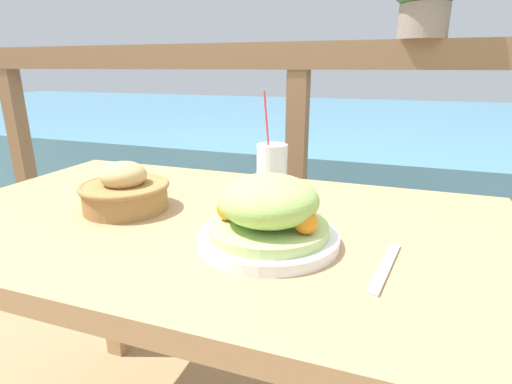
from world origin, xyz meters
The scene contains 7 objects.
patio_table centered at (0.00, 0.00, 0.61)m, with size 1.22×0.71×0.71m.
railing_fence centered at (0.00, 0.71, 0.81)m, with size 2.80×0.08×1.09m.
sea_backdrop centered at (0.00, 3.21, 0.29)m, with size 12.00×4.00×0.57m.
salad_plate centered at (0.15, -0.08, 0.76)m, with size 0.25×0.25×0.12m.
drink_glass centered at (0.06, 0.20, 0.77)m, with size 0.07×0.07×0.25m.
bread_basket centered at (-0.20, -0.02, 0.75)m, with size 0.19×0.19×0.11m.
knife centered at (0.35, -0.11, 0.71)m, with size 0.04×0.18×0.00m.
Camera 1 is at (0.34, -0.70, 1.01)m, focal length 28.00 mm.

